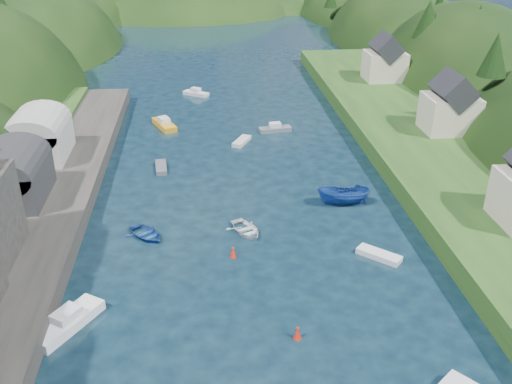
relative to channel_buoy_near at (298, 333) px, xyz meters
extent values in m
plane|color=black|center=(-1.51, 40.13, -0.48)|extent=(600.00, 600.00, 0.00)
ellipsoid|color=black|center=(-46.51, 108.13, -8.91)|extent=(44.00, 75.56, 48.19)
ellipsoid|color=black|center=(-46.51, 150.13, -7.30)|extent=(44.00, 75.56, 39.00)
ellipsoid|color=black|center=(43.49, 65.13, -8.88)|extent=(36.00, 75.56, 48.00)
ellipsoid|color=black|center=(43.49, 108.13, -8.26)|extent=(36.00, 75.56, 44.49)
ellipsoid|color=black|center=(43.49, 150.13, -6.78)|extent=(36.00, 75.56, 36.00)
ellipsoid|color=black|center=(-11.51, 160.13, -10.48)|extent=(80.00, 60.00, 44.00)
ellipsoid|color=black|center=(16.49, 170.13, -12.48)|extent=(70.00, 56.00, 36.00)
cone|color=black|center=(-40.21, 72.09, 8.01)|extent=(5.28, 5.28, 5.30)
cone|color=black|center=(-45.58, 87.96, 11.79)|extent=(4.77, 4.77, 6.47)
cone|color=black|center=(-36.74, 95.35, 8.35)|extent=(4.07, 4.07, 5.66)
cone|color=black|center=(-43.69, 104.82, 9.62)|extent=(4.56, 4.56, 8.78)
cone|color=black|center=(-43.96, 114.70, 7.44)|extent=(4.75, 4.75, 5.17)
cone|color=black|center=(33.67, 40.28, 12.00)|extent=(4.07, 4.07, 5.99)
cone|color=black|center=(36.71, 50.04, 7.67)|extent=(3.40, 3.40, 5.76)
cone|color=black|center=(41.11, 61.68, 11.05)|extent=(4.94, 4.94, 8.99)
cone|color=black|center=(34.91, 68.47, 11.99)|extent=(5.25, 5.25, 6.84)
cone|color=black|center=(40.93, 78.85, 12.72)|extent=(3.36, 3.36, 9.47)
cone|color=black|center=(41.38, 94.10, 10.11)|extent=(4.57, 4.57, 6.87)
cone|color=black|center=(39.14, 108.08, 8.80)|extent=(3.59, 3.59, 6.69)
cube|color=#2D2B28|center=(-25.51, 10.13, 0.52)|extent=(12.00, 110.00, 2.00)
cube|color=#2D2D30|center=(-27.51, 23.13, 3.52)|extent=(7.00, 9.00, 4.00)
cylinder|color=#2D2D30|center=(-27.51, 23.13, 5.52)|extent=(7.00, 9.00, 7.00)
cube|color=#B2B2A8|center=(-27.51, 35.13, 3.52)|extent=(7.00, 9.00, 4.00)
cylinder|color=#B2B2A8|center=(-27.51, 35.13, 5.52)|extent=(7.00, 9.00, 7.00)
cube|color=#234719|center=(23.49, 30.13, 0.72)|extent=(16.00, 120.00, 2.40)
cube|color=beige|center=(27.49, 38.13, 4.42)|extent=(7.00, 6.00, 5.00)
cube|color=black|center=(27.49, 38.13, 7.76)|extent=(5.15, 6.24, 5.15)
cube|color=beige|center=(26.49, 65.13, 4.42)|extent=(7.00, 6.00, 5.00)
cube|color=black|center=(26.49, 65.13, 7.76)|extent=(5.15, 6.24, 5.15)
cone|color=#B4200E|center=(0.00, 0.00, -0.03)|extent=(0.70, 0.70, 0.90)
sphere|color=#B4200E|center=(0.00, 0.00, 0.47)|extent=(0.30, 0.30, 0.30)
cone|color=#B4200E|center=(-4.32, 12.25, -0.03)|extent=(0.70, 0.70, 0.90)
sphere|color=#B4200E|center=(-4.32, 12.25, 0.47)|extent=(0.30, 0.30, 0.30)
cube|color=silver|center=(-7.76, 66.55, -0.18)|extent=(4.84, 4.03, 0.67)
cube|color=silver|center=(-7.76, 66.55, 0.54)|extent=(2.01, 1.87, 0.70)
cube|color=slate|center=(4.19, 46.57, -0.17)|extent=(5.04, 2.31, 0.68)
cube|color=silver|center=(4.19, 46.57, 0.55)|extent=(1.85, 1.36, 0.70)
cube|color=silver|center=(-1.25, 42.20, -0.21)|extent=(3.12, 4.38, 0.59)
imported|color=navy|center=(-13.00, 16.88, -0.15)|extent=(5.50, 5.70, 0.96)
imported|color=#1A4192|center=(8.88, 21.92, 0.55)|extent=(6.14, 2.45, 2.35)
cube|color=white|center=(-18.28, 3.14, -0.07)|extent=(5.41, 6.63, 0.91)
cube|color=silver|center=(-18.28, 3.14, 0.79)|extent=(2.52, 2.74, 0.70)
imported|color=silver|center=(-2.67, 16.80, -0.16)|extent=(4.86, 5.50, 0.94)
cube|color=#52595D|center=(-12.39, 34.03, -0.22)|extent=(1.75, 4.25, 0.58)
cube|color=orange|center=(-12.69, 50.09, -0.10)|extent=(4.17, 6.38, 0.85)
cube|color=silver|center=(-12.69, 50.09, 0.72)|extent=(2.11, 2.50, 0.70)
cube|color=silver|center=(9.77, 10.74, -0.21)|extent=(4.18, 3.97, 0.61)
camera|label=1|loc=(-6.67, -34.66, 29.93)|focal=40.00mm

